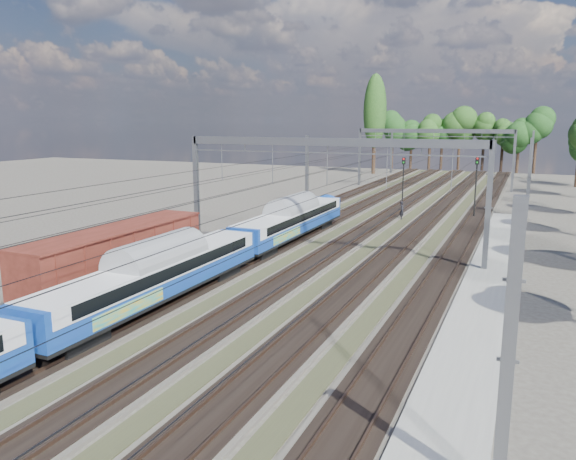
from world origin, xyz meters
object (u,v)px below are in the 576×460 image
at_px(emu_train, 154,269).
at_px(signal_far, 476,180).
at_px(freight_boxcar, 117,253).
at_px(worker, 402,210).
at_px(signal_near, 403,178).

relative_size(emu_train, signal_far, 8.69).
relative_size(freight_boxcar, worker, 7.30).
relative_size(worker, signal_near, 0.32).
bearing_deg(worker, emu_train, 166.22).
height_order(freight_boxcar, worker, freight_boxcar).
relative_size(emu_train, signal_near, 9.17).
height_order(emu_train, worker, emu_train).
distance_m(emu_train, signal_near, 39.57).
relative_size(signal_near, signal_far, 0.95).
distance_m(freight_boxcar, signal_far, 39.89).
bearing_deg(freight_boxcar, signal_far, 63.68).
bearing_deg(signal_near, worker, -84.95).
xyz_separation_m(emu_train, worker, (6.31, 33.92, -1.32)).
height_order(emu_train, signal_near, signal_near).
xyz_separation_m(emu_train, signal_near, (5.19, 39.19, 1.60)).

